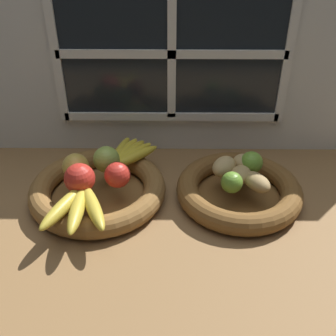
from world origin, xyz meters
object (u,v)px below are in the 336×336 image
(potato_oblong, at_px, (224,167))
(lime_far, at_px, (251,163))
(fruit_bowl_left, at_px, (98,190))
(apple_golden_left, at_px, (75,166))
(banana_bunch_back, at_px, (127,154))
(potato_small, at_px, (257,183))
(apple_green_back, at_px, (106,159))
(potato_back, at_px, (246,163))
(fruit_bowl_right, at_px, (238,190))
(banana_bunch_front, at_px, (78,206))
(potato_large, at_px, (240,175))
(lime_near, at_px, (231,182))
(apple_red_front, at_px, (79,179))
(apple_red_right, at_px, (117,175))

(potato_oblong, xyz_separation_m, lime_far, (0.07, 0.01, 0.01))
(fruit_bowl_left, xyz_separation_m, apple_golden_left, (-0.05, 0.01, 0.06))
(apple_golden_left, xyz_separation_m, banana_bunch_back, (0.12, 0.09, -0.02))
(banana_bunch_back, height_order, potato_small, potato_small)
(apple_green_back, relative_size, potato_back, 0.93)
(fruit_bowl_right, relative_size, apple_golden_left, 4.79)
(fruit_bowl_left, relative_size, potato_small, 4.29)
(fruit_bowl_left, bearing_deg, banana_bunch_back, 56.81)
(banana_bunch_front, distance_m, potato_large, 0.41)
(banana_bunch_front, xyz_separation_m, potato_back, (0.42, 0.17, 0.01))
(apple_golden_left, height_order, potato_back, apple_golden_left)
(fruit_bowl_left, distance_m, lime_far, 0.41)
(apple_golden_left, distance_m, lime_near, 0.40)
(apple_green_back, bearing_deg, apple_golden_left, -156.10)
(potato_large, distance_m, lime_near, 0.05)
(potato_oblong, bearing_deg, banana_bunch_front, -156.15)
(potato_large, bearing_deg, fruit_bowl_left, 180.00)
(apple_golden_left, height_order, banana_bunch_back, apple_golden_left)
(apple_red_front, distance_m, banana_bunch_front, 0.08)
(banana_bunch_front, bearing_deg, potato_small, 11.85)
(fruit_bowl_left, xyz_separation_m, lime_near, (0.34, -0.04, 0.06))
(fruit_bowl_right, distance_m, lime_far, 0.08)
(lime_near, bearing_deg, banana_bunch_back, 151.55)
(apple_red_right, relative_size, lime_near, 1.22)
(banana_bunch_front, xyz_separation_m, potato_large, (0.39, 0.13, 0.00))
(apple_golden_left, relative_size, potato_small, 0.82)
(banana_bunch_front, xyz_separation_m, lime_near, (0.36, 0.08, 0.01))
(apple_red_front, height_order, apple_green_back, apple_red_front)
(fruit_bowl_right, bearing_deg, lime_near, -123.69)
(apple_green_back, relative_size, lime_near, 1.30)
(lime_far, bearing_deg, banana_bunch_front, -158.49)
(potato_back, xyz_separation_m, potato_oblong, (-0.06, -0.02, 0.00))
(fruit_bowl_right, distance_m, potato_large, 0.05)
(potato_oblong, bearing_deg, banana_bunch_back, 164.16)
(apple_red_right, xyz_separation_m, apple_golden_left, (-0.11, 0.04, 0.00))
(potato_oblong, bearing_deg, fruit_bowl_left, -174.66)
(apple_red_front, bearing_deg, lime_far, 11.46)
(banana_bunch_back, height_order, potato_back, potato_back)
(banana_bunch_front, xyz_separation_m, banana_bunch_back, (0.09, 0.23, -0.00))
(potato_large, xyz_separation_m, lime_far, (0.03, 0.04, 0.01))
(apple_golden_left, relative_size, apple_green_back, 0.97)
(banana_bunch_back, relative_size, potato_large, 2.75)
(lime_near, bearing_deg, potato_large, 56.31)
(apple_red_right, xyz_separation_m, lime_near, (0.28, -0.02, -0.01))
(potato_oblong, relative_size, lime_far, 1.29)
(potato_oblong, distance_m, potato_large, 0.05)
(apple_red_front, xyz_separation_m, potato_oblong, (0.36, 0.08, -0.01))
(fruit_bowl_right, relative_size, apple_red_front, 4.30)
(apple_golden_left, bearing_deg, potato_oblong, 2.62)
(banana_bunch_front, relative_size, lime_far, 3.20)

